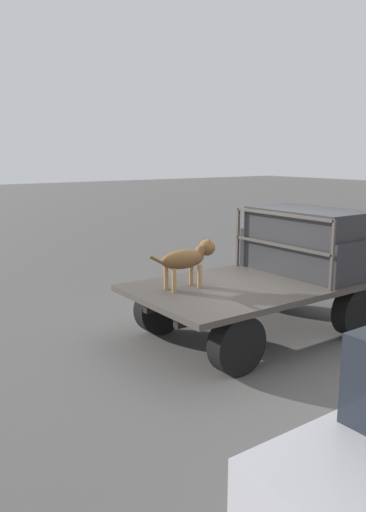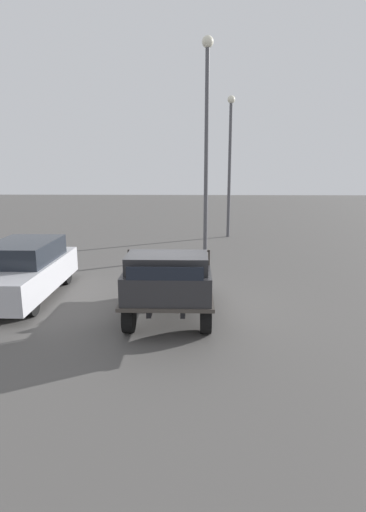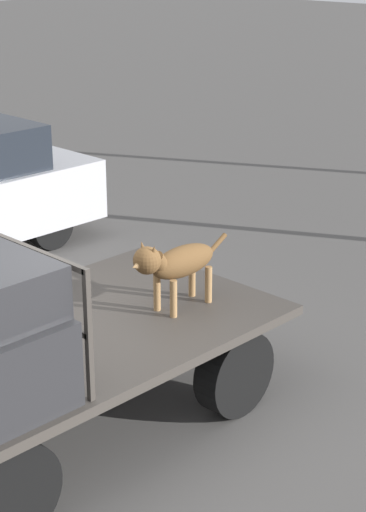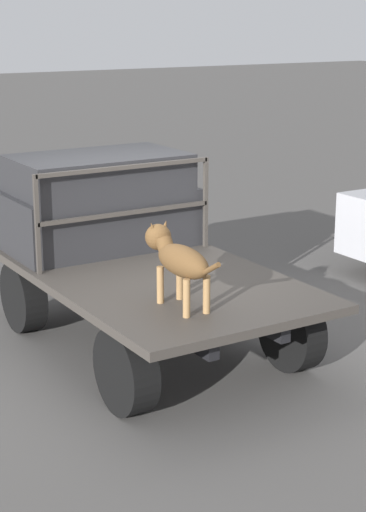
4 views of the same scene
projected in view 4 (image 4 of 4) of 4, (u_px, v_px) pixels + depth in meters
ground_plane at (150, 348)px, 8.38m from camera, size 80.00×80.00×0.00m
flatbed_truck at (149, 292)px, 8.23m from camera, size 3.61×2.03×0.79m
truck_cab at (97, 202)px, 8.95m from camera, size 1.24×1.91×0.97m
truck_headboard at (126, 198)px, 8.37m from camera, size 0.04×1.91×0.95m
dog at (177, 257)px, 7.09m from camera, size 1.10×0.26×0.67m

